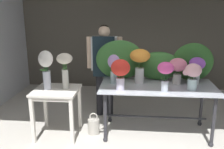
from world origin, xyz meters
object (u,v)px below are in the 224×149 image
at_px(vase_fuchsia_carnations, 166,72).
at_px(vase_cream_lisianthus_tall, 65,65).
at_px(vase_lilac_ranunculus, 114,66).
at_px(vase_sunset_stock, 140,61).
at_px(vase_scarlet_roses, 121,70).
at_px(vase_blush_lilies, 193,74).
at_px(watering_can, 94,126).
at_px(display_table_glass, 157,93).
at_px(vase_violet_snapdragons, 197,67).
at_px(vase_rosy_anemones, 178,67).
at_px(florist, 104,61).
at_px(side_table_white, 57,96).
at_px(vase_white_roses_tall, 46,66).

distance_m(vase_fuchsia_carnations, vase_cream_lisianthus_tall, 1.45).
height_order(vase_lilac_ranunculus, vase_sunset_stock, vase_sunset_stock).
distance_m(vase_scarlet_roses, vase_blush_lilies, 1.01).
bearing_deg(vase_lilac_ranunculus, vase_scarlet_roses, -68.80).
relative_size(vase_fuchsia_carnations, watering_can, 1.20).
relative_size(display_table_glass, vase_violet_snapdragons, 4.15).
bearing_deg(vase_rosy_anemones, vase_fuchsia_carnations, -119.93).
bearing_deg(vase_fuchsia_carnations, vase_scarlet_roses, 177.79).
relative_size(vase_lilac_ranunculus, watering_can, 1.28).
xyz_separation_m(display_table_glass, florist, (-0.88, 0.62, 0.35)).
height_order(vase_blush_lilies, vase_fuchsia_carnations, vase_fuchsia_carnations).
xyz_separation_m(side_table_white, vase_fuchsia_carnations, (1.57, -0.10, 0.44)).
bearing_deg(vase_lilac_ranunculus, vase_violet_snapdragons, 4.05).
relative_size(vase_violet_snapdragons, watering_can, 1.17).
xyz_separation_m(vase_scarlet_roses, vase_fuchsia_carnations, (0.61, -0.02, 0.00)).
bearing_deg(vase_violet_snapdragons, display_table_glass, -167.50).
distance_m(florist, vase_cream_lisianthus_tall, 0.90).
xyz_separation_m(side_table_white, vase_rosy_anemones, (1.80, 0.29, 0.41)).
bearing_deg(vase_scarlet_roses, vase_rosy_anemones, 23.97).
relative_size(side_table_white, vase_violet_snapdragons, 1.79).
bearing_deg(vase_blush_lilies, vase_white_roses_tall, -179.18).
height_order(display_table_glass, vase_cream_lisianthus_tall, vase_cream_lisianthus_tall).
xyz_separation_m(display_table_glass, vase_violet_snapdragons, (0.58, 0.13, 0.40)).
bearing_deg(vase_blush_lilies, vase_fuchsia_carnations, -161.29).
relative_size(vase_scarlet_roses, vase_cream_lisianthus_tall, 0.83).
relative_size(vase_scarlet_roses, vase_sunset_stock, 0.84).
bearing_deg(watering_can, vase_cream_lisianthus_tall, -177.11).
bearing_deg(florist, vase_scarlet_roses, -69.32).
distance_m(side_table_white, vase_scarlet_roses, 1.06).
bearing_deg(vase_fuchsia_carnations, side_table_white, 176.24).
height_order(display_table_glass, vase_fuchsia_carnations, vase_fuchsia_carnations).
relative_size(vase_lilac_ranunculus, vase_violet_snapdragons, 1.09).
distance_m(display_table_glass, side_table_white, 1.52).
distance_m(display_table_glass, vase_rosy_anemones, 0.50).
relative_size(side_table_white, vase_scarlet_roses, 1.67).
bearing_deg(side_table_white, vase_sunset_stock, 13.37).
distance_m(vase_rosy_anemones, vase_violet_snapdragons, 0.29).
height_order(florist, vase_sunset_stock, florist).
relative_size(florist, vase_violet_snapdragons, 3.94).
distance_m(display_table_glass, vase_blush_lilies, 0.60).
relative_size(vase_blush_lilies, vase_fuchsia_carnations, 0.90).
bearing_deg(florist, vase_cream_lisianthus_tall, -123.76).
distance_m(vase_scarlet_roses, vase_violet_snapdragons, 1.19).
bearing_deg(vase_fuchsia_carnations, vase_sunset_stock, 131.11).
bearing_deg(side_table_white, vase_fuchsia_carnations, -3.76).
height_order(vase_scarlet_roses, vase_lilac_ranunculus, vase_lilac_ranunculus).
xyz_separation_m(vase_rosy_anemones, vase_blush_lilies, (0.16, -0.26, -0.03)).
bearing_deg(display_table_glass, vase_blush_lilies, -18.89).
relative_size(vase_lilac_ranunculus, vase_blush_lilies, 1.18).
xyz_separation_m(vase_scarlet_roses, vase_cream_lisianthus_tall, (-0.83, 0.14, 0.03)).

